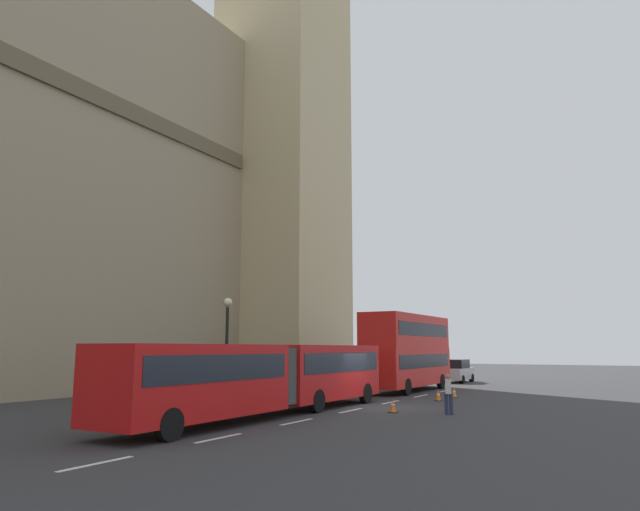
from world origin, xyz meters
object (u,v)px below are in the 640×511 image
Objects in this scene: street_lamp at (227,342)px; traffic_cone_middle at (438,395)px; double_decker_bus at (408,349)px; pedestrian_near_cones at (448,392)px; traffic_cone_west at (393,406)px; traffic_cone_east at (454,392)px; sedan_lead at (457,371)px; articulated_bus at (269,373)px.

traffic_cone_middle is at bearing -48.56° from street_lamp.
pedestrian_near_cones is (-11.85, -6.30, -1.80)m from double_decker_bus.
traffic_cone_west is 8.95m from traffic_cone_east.
traffic_cone_west is 0.11× the size of street_lamp.
sedan_lead is 7.59× the size of traffic_cone_east.
sedan_lead reaches higher than pedestrian_near_cones.
street_lamp reaches higher than sedan_lead.
traffic_cone_west is (-12.32, -3.96, -2.43)m from double_decker_bus.
traffic_cone_east is (8.95, -0.06, 0.00)m from traffic_cone_west.
pedestrian_near_cones reaches higher than traffic_cone_east.
traffic_cone_middle is (10.23, -3.88, -1.46)m from articulated_bus.
street_lamp is (-13.24, 4.50, 0.35)m from double_decker_bus.
street_lamp reaches higher than traffic_cone_west.
articulated_bus is at bearing 123.75° from pedestrian_near_cones.
articulated_bus is 3.85× the size of sedan_lead.
double_decker_bus is 5.78m from traffic_cone_east.
traffic_cone_east is at bearing 15.07° from pedestrian_near_cones.
street_lamp is (-7.41, 8.39, 2.77)m from traffic_cone_middle.
pedestrian_near_cones is at bearing -56.25° from articulated_bus.
traffic_cone_west is 1.00× the size of traffic_cone_east.
articulated_bus is 5.48m from street_lamp.
sedan_lead is at bearing 0.19° from double_decker_bus.
traffic_cone_middle is 2.46m from traffic_cone_east.
double_decker_bus is 13.17m from traffic_cone_west.
street_lamp is at bearing 96.18° from traffic_cone_west.
articulated_bus reaches higher than sedan_lead.
pedestrian_near_cones is at bearing -158.14° from traffic_cone_middle.
street_lamp reaches higher than double_decker_bus.
sedan_lead is (11.20, 0.04, -1.80)m from double_decker_bus.
articulated_bus is 5.64m from traffic_cone_west.
double_decker_bus is 2.33× the size of sedan_lead.
street_lamp is (-24.44, 4.47, 2.14)m from sedan_lead.
articulated_bus is 10.04× the size of pedestrian_near_cones.
traffic_cone_middle is at bearing -146.33° from double_decker_bus.
traffic_cone_west is 2.47m from pedestrian_near_cones.
articulated_bus is at bearing 159.21° from traffic_cone_middle.
street_lamp is at bearing 131.44° from traffic_cone_middle.
double_decker_bus reaches higher than sedan_lead.
traffic_cone_middle is 1.00× the size of traffic_cone_east.
sedan_lead is 23.87m from traffic_cone_west.
double_decker_bus is at bearing 17.81° from traffic_cone_west.
street_lamp is (2.82, 4.51, 1.31)m from articulated_bus.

